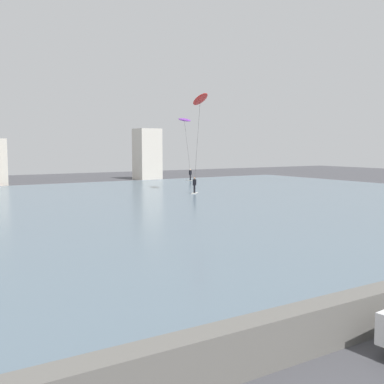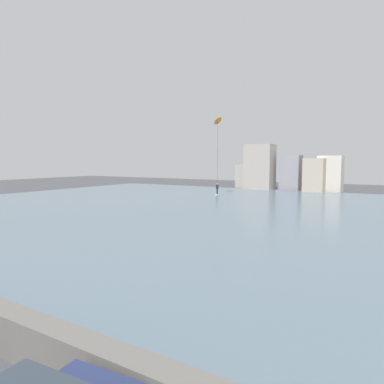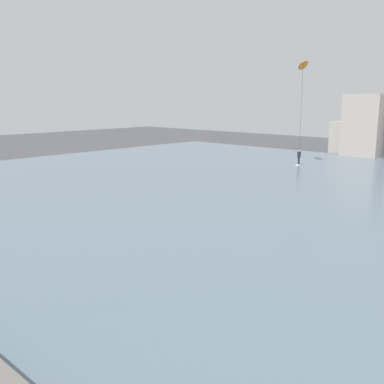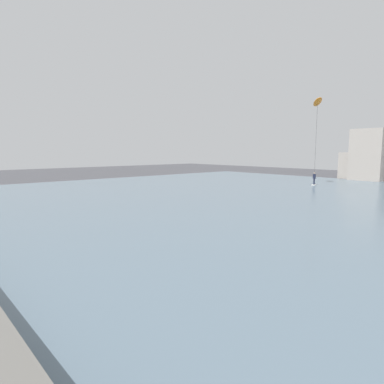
{
  "view_description": "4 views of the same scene",
  "coord_description": "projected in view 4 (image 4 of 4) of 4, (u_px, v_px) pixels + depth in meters",
  "views": [
    {
      "loc": [
        -11.49,
        -3.44,
        4.91
      ],
      "look_at": [
        1.48,
        17.01,
        2.54
      ],
      "focal_mm": 43.95,
      "sensor_mm": 36.0,
      "label": 1
    },
    {
      "loc": [
        8.6,
        -0.85,
        5.09
      ],
      "look_at": [
        -2.69,
        17.71,
        3.1
      ],
      "focal_mm": 32.48,
      "sensor_mm": 36.0,
      "label": 2
    },
    {
      "loc": [
        10.22,
        0.62,
        7.25
      ],
      "look_at": [
        -2.54,
        14.27,
        3.34
      ],
      "focal_mm": 41.89,
      "sensor_mm": 36.0,
      "label": 3
    },
    {
      "loc": [
        7.88,
        3.01,
        4.69
      ],
      "look_at": [
        -3.04,
        12.66,
        2.86
      ],
      "focal_mm": 31.51,
      "sensor_mm": 36.0,
      "label": 4
    }
  ],
  "objects": [
    {
      "name": "kitesurfer_orange",
      "position": [
        317.0,
        111.0,
        41.87
      ],
      "size": [
        2.55,
        3.59,
        11.07
      ],
      "color": "silver",
      "rests_on": "water_bay"
    }
  ]
}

